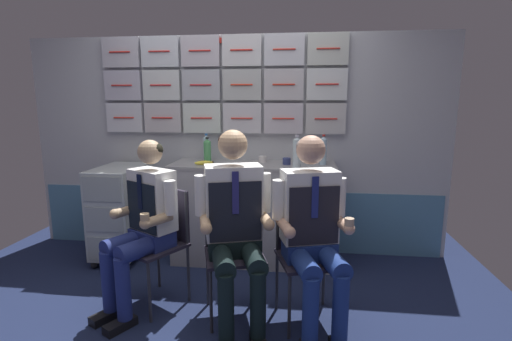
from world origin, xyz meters
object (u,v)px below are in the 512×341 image
Objects in this scene: folding_chair_near_trolley at (305,242)px; crew_member_near_trolley at (313,224)px; crew_member_right at (235,218)px; sparkling_bottle_green at (206,148)px; service_trolley at (121,210)px; coffee_cup_white at (263,159)px; crew_member_left at (143,219)px; snack_banana at (204,163)px; folding_chair_left at (163,232)px; folding_chair_right at (233,239)px.

folding_chair_near_trolley is 0.66× the size of crew_member_near_trolley.
sparkling_bottle_green is (-0.49, 1.18, 0.32)m from crew_member_right.
service_trolley is 1.46m from coffee_cup_white.
crew_member_right is at bearing -67.36° from sparkling_bottle_green.
sparkling_bottle_green is at bearing 175.22° from coffee_cup_white.
crew_member_left reaches higher than folding_chair_near_trolley.
folding_chair_near_trolley is 1.28m from snack_banana.
folding_chair_left is 5.03× the size of snack_banana.
crew_member_near_trolley reaches higher than service_trolley.
crew_member_near_trolley is at bearing -0.41° from crew_member_right.
crew_member_right is at bearing -162.38° from folding_chair_near_trolley.
crew_member_near_trolley is 1.36m from snack_banana.
crew_member_right reaches higher than crew_member_near_trolley.
folding_chair_left is 1.00× the size of folding_chair_right.
folding_chair_right is 5.03× the size of snack_banana.
sparkling_bottle_green is (0.11, 0.95, 0.53)m from folding_chair_left.
crew_member_left is at bearing -174.53° from folding_chair_right.
service_trolley is 3.42× the size of sparkling_bottle_green.
service_trolley is 1.02m from sparkling_bottle_green.
service_trolley is 5.25× the size of snack_banana.
crew_member_right is at bearing -7.38° from crew_member_left.
crew_member_right is at bearing -72.58° from folding_chair_right.
coffee_cup_white reaches higher than snack_banana.
crew_member_near_trolley is (1.81, -0.94, 0.24)m from service_trolley.
coffee_cup_white is at bearing 86.63° from crew_member_right.
sparkling_bottle_green is at bearing 130.46° from crew_member_near_trolley.
crew_member_left is at bearing -177.00° from folding_chair_near_trolley.
folding_chair_right is at bearing 107.42° from crew_member_right.
sparkling_bottle_green is at bearing 98.68° from snack_banana.
folding_chair_right is at bearing 164.75° from crew_member_near_trolley.
sparkling_bottle_green is 3.48× the size of coffee_cup_white.
crew_member_left is (-0.08, -0.14, 0.15)m from folding_chair_left.
service_trolley is 1.04× the size of folding_chair_right.
crew_member_left reaches higher than folding_chair_left.
coffee_cup_white is 0.44× the size of snack_banana.
sparkling_bottle_green reaches higher than folding_chair_left.
folding_chair_right is 1.00× the size of folding_chair_near_trolley.
crew_member_right reaches higher than service_trolley.
coffee_cup_white is (0.75, 1.04, 0.29)m from crew_member_left.
folding_chair_near_trolley is at bearing -67.66° from coffee_cup_white.
folding_chair_right is (1.24, -0.78, 0.06)m from service_trolley.
crew_member_left is at bearing -100.08° from sparkling_bottle_green.
folding_chair_left is 0.56m from folding_chair_right.
coffee_cup_white is at bearing 53.39° from folding_chair_left.
folding_chair_left is 1.08m from folding_chair_near_trolley.
coffee_cup_white is at bearing 111.62° from crew_member_near_trolley.
folding_chair_left is 1.00× the size of folding_chair_near_trolley.
snack_banana is at bearing -157.63° from coffee_cup_white.
snack_banana is at bearing -81.32° from sparkling_bottle_green.
sparkling_bottle_green reaches higher than service_trolley.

